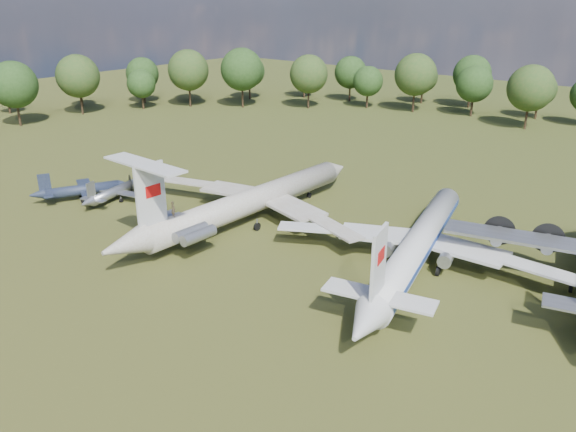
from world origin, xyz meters
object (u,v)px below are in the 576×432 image
Objects in this scene: small_prop_northwest at (115,194)px; person_on_il62 at (173,209)px; tu104_jet at (418,249)px; il62_airliner at (251,206)px; small_prop_west at (83,192)px.

person_on_il62 is at bearing -30.59° from small_prop_northwest.
small_prop_northwest is (-43.41, -8.66, -1.13)m from tu104_jet.
il62_airliner is 12.86m from person_on_il62.
person_on_il62 is (20.47, -5.68, 4.35)m from small_prop_northwest.
il62_airliner is 2.96× the size of small_prop_west.
small_prop_northwest is at bearing 177.23° from tu104_jet.
il62_airliner is 26.26m from small_prop_west.
tu104_jet is 23.63× the size of person_on_il62.
small_prop_west is 24.90m from person_on_il62.
small_prop_west is at bearing -160.64° from small_prop_northwest.
person_on_il62 is at bearing -162.04° from tu104_jet.
il62_airliner is at bearing 45.95° from small_prop_west.
small_prop_northwest is 21.69m from person_on_il62.
tu104_jet reaches higher than small_prop_northwest.
person_on_il62 reaches higher than small_prop_west.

